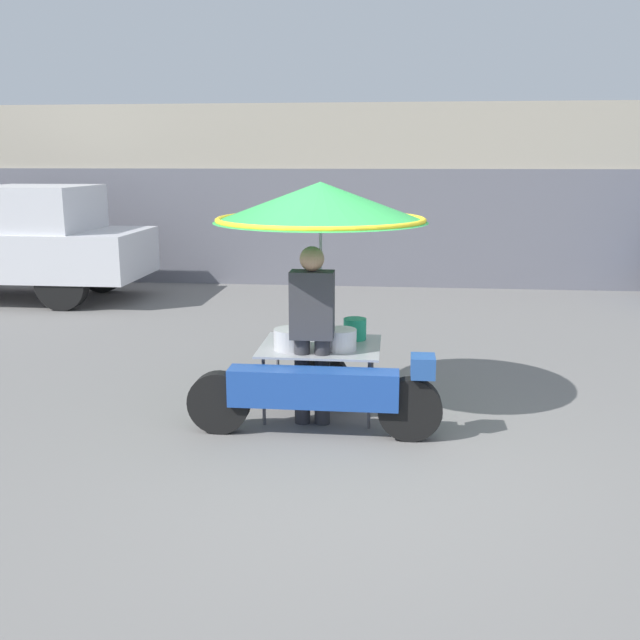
{
  "coord_description": "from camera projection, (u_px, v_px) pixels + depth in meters",
  "views": [
    {
      "loc": [
        0.29,
        -5.23,
        2.34
      ],
      "look_at": [
        -0.37,
        1.06,
        0.9
      ],
      "focal_mm": 40.0,
      "sensor_mm": 36.0,
      "label": 1
    }
  ],
  "objects": [
    {
      "name": "shopfront_building",
      "position": [
        381.0,
        194.0,
        13.93
      ],
      "size": [
        28.0,
        2.06,
        3.31
      ],
      "color": "#B2A893",
      "rests_on": "ground"
    },
    {
      "name": "vendor_motorcycle_cart",
      "position": [
        320.0,
        234.0,
        6.3
      ],
      "size": [
        2.18,
        1.92,
        2.13
      ],
      "color": "black",
      "rests_on": "ground"
    },
    {
      "name": "vendor_person",
      "position": [
        312.0,
        326.0,
        6.25
      ],
      "size": [
        0.38,
        0.22,
        1.6
      ],
      "color": "#2D2D33",
      "rests_on": "ground"
    },
    {
      "name": "ground_plane",
      "position": [
        353.0,
        461.0,
        5.62
      ],
      "size": [
        36.0,
        36.0,
        0.0
      ],
      "primitive_type": "plane",
      "color": "slate"
    },
    {
      "name": "pickup_truck",
      "position": [
        1.0,
        244.0,
        11.95
      ],
      "size": [
        5.09,
        1.86,
        1.9
      ],
      "color": "black",
      "rests_on": "ground"
    }
  ]
}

